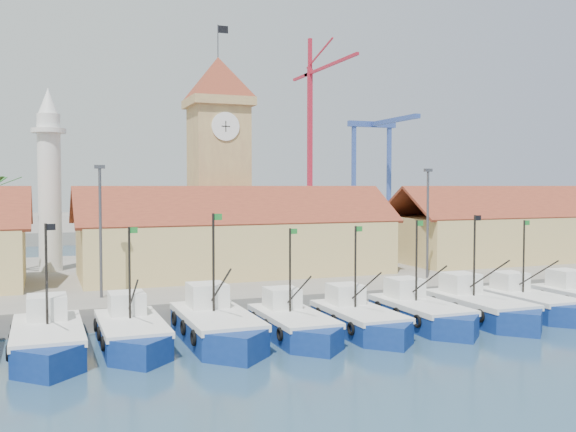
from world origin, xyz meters
name	(u,v)px	position (x,y,z in m)	size (l,w,h in m)	color
ground	(336,344)	(0.00, 0.00, 0.00)	(400.00, 400.00, 0.00)	#1D384D
quay	(225,276)	(0.00, 24.00, 0.75)	(140.00, 32.00, 1.50)	gray
terminal	(119,223)	(0.00, 110.00, 1.00)	(240.00, 80.00, 2.00)	gray
boat_1	(48,343)	(-15.53, 2.98, 0.77)	(3.61, 9.90, 7.49)	navy
boat_2	(132,335)	(-11.08, 3.30, 0.74)	(3.46, 9.47, 7.16)	navy
boat_3	(218,329)	(-6.27, 2.76, 0.82)	(3.82, 10.47, 7.92)	navy
boat_4	(295,327)	(-1.71, 2.10, 0.72)	(3.34, 9.15, 6.92)	navy
boat_5	(361,322)	(2.60, 1.87, 0.72)	(3.37, 9.23, 6.98)	navy
boat_6	(423,315)	(7.28, 2.19, 0.75)	(3.49, 9.56, 7.24)	navy
boat_7	(482,310)	(11.82, 2.08, 0.78)	(3.64, 9.96, 7.53)	navy
boat_8	(531,305)	(16.39, 2.54, 0.73)	(3.40, 9.32, 7.05)	navy
hall_center	(237,245)	(0.00, 20.00, 3.99)	(27.04, 10.13, 7.61)	tan
hall_right	(532,235)	(32.00, 20.00, 3.99)	(31.20, 10.13, 7.61)	tan
clock_tower	(218,156)	(0.00, 26.00, 11.96)	(5.80, 5.80, 22.70)	tan
minaret	(49,179)	(-15.00, 28.00, 9.73)	(3.00, 3.00, 16.30)	silver
lamp_posts	(274,221)	(0.50, 12.00, 6.48)	(80.70, 0.25, 9.03)	#3F3F44
crane_red_right	(313,117)	(42.99, 103.36, 24.97)	(1.00, 34.09, 41.18)	#B51B2F
gantry	(378,141)	(62.00, 106.65, 20.04)	(13.00, 22.00, 23.20)	#334D9C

